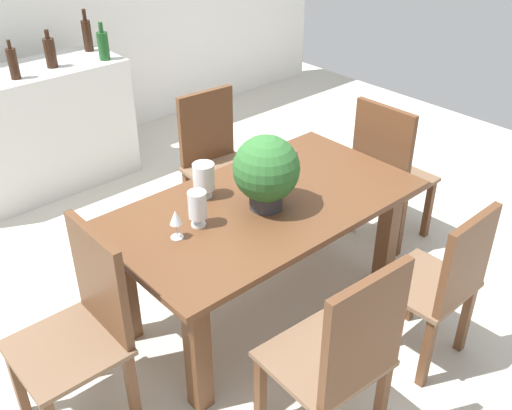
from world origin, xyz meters
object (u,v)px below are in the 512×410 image
(chair_foot_end, at_px, (387,167))
(crystal_vase_center_near, at_px, (203,177))
(chair_head_end, at_px, (85,321))
(wine_bottle_clear, at_px, (87,35))
(kitchen_counter, at_px, (35,131))
(wine_bottle_green, at_px, (50,52))
(crystal_vase_left, at_px, (197,206))
(wine_glass, at_px, (176,219))
(chair_far_right, at_px, (216,156))
(flower_centerpiece, at_px, (266,171))
(dining_table, at_px, (264,223))
(chair_near_right, at_px, (443,281))
(chair_near_left, at_px, (343,354))
(wine_bottle_tall, at_px, (13,63))
(wine_bottle_amber, at_px, (103,45))

(chair_foot_end, relative_size, crystal_vase_center_near, 5.11)
(chair_head_end, height_order, wine_bottle_clear, wine_bottle_clear)
(kitchen_counter, relative_size, wine_bottle_green, 5.21)
(chair_foot_end, distance_m, crystal_vase_left, 1.52)
(crystal_vase_left, relative_size, wine_glass, 1.24)
(chair_far_right, distance_m, chair_head_end, 1.74)
(flower_centerpiece, bearing_deg, kitchen_counter, 97.00)
(dining_table, relative_size, chair_foot_end, 1.69)
(chair_near_right, distance_m, chair_near_left, 0.78)
(chair_near_left, relative_size, kitchen_counter, 0.71)
(flower_centerpiece, relative_size, wine_bottle_tall, 1.47)
(dining_table, distance_m, wine_glass, 0.59)
(kitchen_counter, bearing_deg, wine_bottle_clear, 10.79)
(chair_head_end, distance_m, chair_near_left, 1.15)
(chair_foot_end, bearing_deg, kitchen_counter, 30.92)
(chair_far_right, relative_size, chair_near_right, 1.04)
(chair_foot_end, xyz_separation_m, crystal_vase_left, (-1.49, 0.05, 0.29))
(crystal_vase_left, relative_size, wine_bottle_tall, 0.70)
(chair_head_end, xyz_separation_m, wine_glass, (0.54, 0.04, 0.29))
(chair_near_left, xyz_separation_m, kitchen_counter, (0.08, 3.18, -0.08))
(chair_near_right, relative_size, wine_bottle_amber, 3.31)
(chair_near_right, height_order, flower_centerpiece, flower_centerpiece)
(flower_centerpiece, bearing_deg, chair_head_end, 177.67)
(dining_table, relative_size, crystal_vase_left, 8.89)
(dining_table, xyz_separation_m, chair_far_right, (0.39, 0.91, -0.06))
(wine_bottle_green, height_order, wine_bottle_tall, wine_bottle_green)
(wine_bottle_amber, distance_m, wine_bottle_tall, 0.69)
(wine_glass, bearing_deg, chair_foot_end, -1.28)
(crystal_vase_center_near, height_order, wine_bottle_clear, wine_bottle_clear)
(wine_bottle_amber, bearing_deg, crystal_vase_left, -108.05)
(chair_near_right, xyz_separation_m, wine_bottle_green, (-0.50, 3.09, 0.55))
(dining_table, xyz_separation_m, wine_bottle_green, (-0.11, 2.20, 0.47))
(chair_near_right, distance_m, wine_bottle_green, 3.18)
(chair_near_left, bearing_deg, crystal_vase_center_near, -95.77)
(chair_foot_end, relative_size, wine_glass, 6.51)
(chair_near_right, relative_size, chair_head_end, 0.95)
(chair_near_right, bearing_deg, wine_bottle_clear, -89.41)
(dining_table, xyz_separation_m, crystal_vase_center_near, (-0.20, 0.26, 0.25))
(wine_glass, bearing_deg, wine_bottle_tall, 86.56)
(chair_near_right, relative_size, wine_bottle_green, 3.39)
(dining_table, relative_size, wine_bottle_amber, 6.02)
(chair_head_end, distance_m, flower_centerpiece, 1.13)
(wine_bottle_green, bearing_deg, wine_glass, -101.27)
(dining_table, distance_m, wine_bottle_green, 2.25)
(chair_foot_end, xyz_separation_m, crystal_vase_center_near, (-1.30, 0.26, 0.29))
(crystal_vase_center_near, bearing_deg, wine_glass, -146.46)
(dining_table, bearing_deg, wine_bottle_amber, 82.70)
(chair_foot_end, height_order, crystal_vase_center_near, chair_foot_end)
(crystal_vase_left, bearing_deg, chair_near_left, -89.47)
(chair_near_right, distance_m, chair_foot_end, 1.14)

